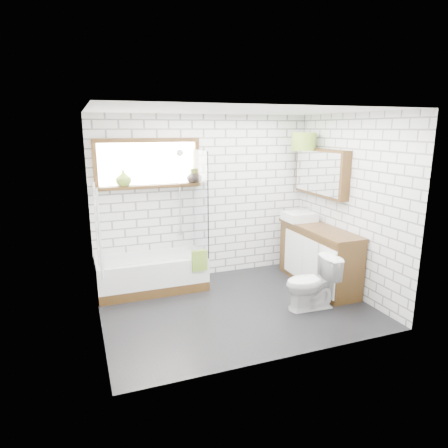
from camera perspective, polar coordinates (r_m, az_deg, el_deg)
name	(u,v)px	position (r m, az deg, el deg)	size (l,w,h in m)	color
floor	(236,307)	(5.39, 1.65, -11.74)	(3.40, 2.60, 0.01)	black
ceiling	(237,110)	(4.88, 1.86, 15.96)	(3.40, 2.60, 0.01)	white
wall_back	(204,198)	(6.19, -2.84, 3.79)	(3.40, 0.01, 2.50)	white
wall_front	(288,241)	(3.85, 9.14, -2.46)	(3.40, 0.01, 2.50)	white
wall_left	(93,226)	(4.63, -18.16, -0.23)	(0.01, 2.60, 2.50)	white
wall_right	(349,205)	(5.84, 17.44, 2.58)	(0.01, 2.60, 2.50)	white
window	(148,164)	(5.88, -10.77, 8.45)	(1.52, 0.16, 0.68)	#3B2510
towel_radiator	(98,230)	(4.65, -17.56, -0.78)	(0.06, 0.52, 1.00)	white
mirror_cabinet	(321,172)	(6.21, 13.68, 7.18)	(0.16, 1.20, 0.70)	#3B2510
shower_riser	(180,193)	(6.03, -6.35, 4.41)	(0.02, 0.02, 1.30)	silver
bathtub	(152,273)	(5.92, -10.26, -6.95)	(1.54, 0.68, 0.50)	white
shower_screen	(200,202)	(5.82, -3.40, 3.13)	(0.02, 0.72, 1.50)	white
towel_green	(199,261)	(5.66, -3.53, -5.23)	(0.22, 0.06, 0.30)	olive
towel_beige	(199,261)	(5.66, -3.53, -5.23)	(0.20, 0.05, 0.27)	#C2B387
vanity	(318,256)	(6.12, 13.32, -4.47)	(0.50, 1.55, 0.89)	#3B2510
basin	(299,216)	(6.35, 10.73, 1.07)	(0.45, 0.40, 0.13)	white
tap	(308,212)	(6.42, 11.97, 1.73)	(0.03, 0.03, 0.16)	silver
toilet	(311,283)	(5.33, 12.39, -8.24)	(0.69, 0.39, 0.70)	white
vase_olive	(124,179)	(5.82, -14.16, 6.20)	(0.22, 0.22, 0.23)	olive
vase_dark	(193,178)	(6.02, -4.48, 6.62)	(0.19, 0.19, 0.19)	black
bottle	(193,177)	(6.02, -4.48, 6.70)	(0.07, 0.07, 0.21)	olive
pendant	(304,141)	(6.30, 11.31, 11.49)	(0.37, 0.37, 0.27)	olive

